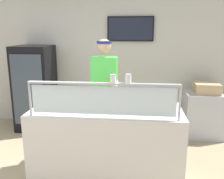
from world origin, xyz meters
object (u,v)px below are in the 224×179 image
(pizza_server, at_px, (92,104))
(pepper_flake_shaker, at_px, (128,79))
(pizza_tray, at_px, (89,106))
(drink_fridge, at_px, (35,88))
(pizza_box_stack, at_px, (206,88))
(parmesan_shaker, at_px, (113,79))
(worker_figure, at_px, (105,90))

(pizza_server, distance_m, pepper_flake_shaker, 0.70)
(pizza_tray, height_order, drink_fridge, drink_fridge)
(pepper_flake_shaker, bearing_deg, pizza_box_stack, 55.05)
(pizza_tray, distance_m, pepper_flake_shaker, 0.75)
(parmesan_shaker, height_order, pizza_box_stack, parmesan_shaker)
(pizza_server, height_order, parmesan_shaker, parmesan_shaker)
(pizza_server, height_order, worker_figure, worker_figure)
(worker_figure, bearing_deg, pizza_server, -95.13)
(pizza_server, distance_m, worker_figure, 0.71)
(pizza_tray, relative_size, parmesan_shaker, 5.37)
(pizza_server, height_order, pizza_box_stack, pizza_server)
(pizza_tray, distance_m, pizza_server, 0.05)
(parmesan_shaker, xyz_separation_m, drink_fridge, (-1.69, 1.91, -0.58))
(pizza_server, relative_size, pepper_flake_shaker, 2.88)
(pizza_tray, bearing_deg, pizza_box_stack, 39.49)
(pepper_flake_shaker, height_order, drink_fridge, drink_fridge)
(drink_fridge, distance_m, pizza_box_stack, 3.15)
(parmesan_shaker, bearing_deg, pepper_flake_shaker, 0.00)
(parmesan_shaker, xyz_separation_m, worker_figure, (-0.23, 1.06, -0.38))
(worker_figure, bearing_deg, drink_fridge, 149.79)
(pepper_flake_shaker, relative_size, drink_fridge, 0.06)
(pizza_server, bearing_deg, pepper_flake_shaker, -42.66)
(pizza_server, xyz_separation_m, worker_figure, (0.06, 0.70, 0.02))
(pizza_server, height_order, pepper_flake_shaker, pepper_flake_shaker)
(drink_fridge, bearing_deg, pizza_server, -48.08)
(pizza_tray, bearing_deg, pepper_flake_shaker, -37.04)
(parmesan_shaker, distance_m, pizza_box_stack, 2.42)
(parmesan_shaker, distance_m, pepper_flake_shaker, 0.16)
(pizza_server, distance_m, pizza_box_stack, 2.32)
(worker_figure, bearing_deg, pepper_flake_shaker, -69.64)
(pizza_tray, distance_m, worker_figure, 0.69)
(worker_figure, relative_size, pizza_box_stack, 3.83)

